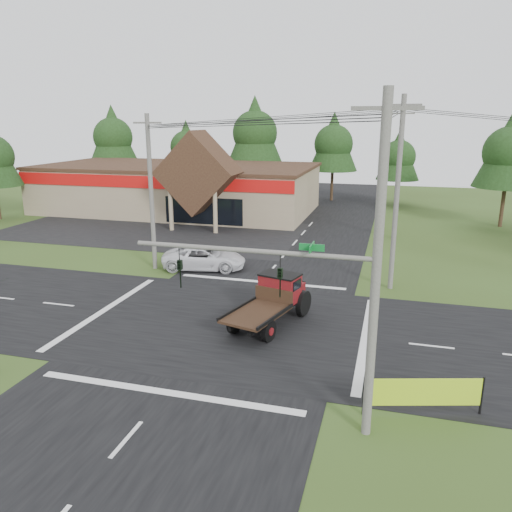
% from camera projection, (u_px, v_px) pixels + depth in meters
% --- Properties ---
extents(ground, '(120.00, 120.00, 0.00)m').
position_uv_depth(ground, '(226.00, 323.00, 25.56)').
color(ground, '#314318').
rests_on(ground, ground).
extents(road_ns, '(12.00, 120.00, 0.02)m').
position_uv_depth(road_ns, '(226.00, 323.00, 25.56)').
color(road_ns, black).
rests_on(road_ns, ground).
extents(road_ew, '(120.00, 12.00, 0.02)m').
position_uv_depth(road_ew, '(226.00, 323.00, 25.56)').
color(road_ew, black).
rests_on(road_ew, ground).
extents(parking_apron, '(28.00, 14.00, 0.02)m').
position_uv_depth(parking_apron, '(151.00, 231.00, 46.84)').
color(parking_apron, black).
rests_on(parking_apron, ground).
extents(cvs_building, '(30.40, 18.20, 9.19)m').
position_uv_depth(cvs_building, '(179.00, 187.00, 56.37)').
color(cvs_building, gray).
rests_on(cvs_building, ground).
extents(traffic_signal_mast, '(8.12, 0.24, 7.00)m').
position_uv_depth(traffic_signal_mast, '(320.00, 303.00, 15.91)').
color(traffic_signal_mast, '#595651').
rests_on(traffic_signal_mast, ground).
extents(utility_pole_nr, '(2.00, 0.30, 11.00)m').
position_uv_depth(utility_pole_nr, '(376.00, 271.00, 15.16)').
color(utility_pole_nr, '#595651').
rests_on(utility_pole_nr, ground).
extents(utility_pole_nw, '(2.00, 0.30, 10.50)m').
position_uv_depth(utility_pole_nw, '(151.00, 192.00, 33.64)').
color(utility_pole_nw, '#595651').
rests_on(utility_pole_nw, ground).
extents(utility_pole_ne, '(2.00, 0.30, 11.50)m').
position_uv_depth(utility_pole_ne, '(397.00, 194.00, 29.36)').
color(utility_pole_ne, '#595651').
rests_on(utility_pole_ne, ground).
extents(utility_pole_n, '(2.00, 0.30, 11.20)m').
position_uv_depth(utility_pole_n, '(398.00, 173.00, 42.41)').
color(utility_pole_n, '#595651').
rests_on(utility_pole_n, ground).
extents(tree_row_a, '(6.72, 6.72, 12.12)m').
position_uv_depth(tree_row_a, '(113.00, 135.00, 68.38)').
color(tree_row_a, '#332316').
rests_on(tree_row_a, ground).
extents(tree_row_b, '(5.60, 5.60, 10.10)m').
position_uv_depth(tree_row_b, '(186.00, 145.00, 68.00)').
color(tree_row_b, '#332316').
rests_on(tree_row_b, ground).
extents(tree_row_c, '(7.28, 7.28, 13.13)m').
position_uv_depth(tree_row_c, '(255.00, 131.00, 63.94)').
color(tree_row_c, '#332316').
rests_on(tree_row_c, ground).
extents(tree_row_d, '(6.16, 6.16, 11.11)m').
position_uv_depth(tree_row_d, '(334.00, 142.00, 62.63)').
color(tree_row_d, '#332316').
rests_on(tree_row_d, ground).
extents(tree_row_e, '(5.04, 5.04, 9.09)m').
position_uv_depth(tree_row_e, '(399.00, 155.00, 59.05)').
color(tree_row_e, '#332316').
rests_on(tree_row_e, ground).
extents(tree_side_ne, '(6.16, 6.16, 11.11)m').
position_uv_depth(tree_side_ne, '(510.00, 150.00, 46.81)').
color(tree_side_ne, '#332316').
rests_on(tree_side_ne, ground).
extents(antique_flatbed_truck, '(3.70, 6.25, 2.46)m').
position_uv_depth(antique_flatbed_truck, '(269.00, 302.00, 25.05)').
color(antique_flatbed_truck, '#560C12').
rests_on(antique_flatbed_truck, ground).
extents(roadside_banner, '(4.12, 1.28, 1.45)m').
position_uv_depth(roadside_banner, '(423.00, 396.00, 17.48)').
color(roadside_banner, '#A1CA1A').
rests_on(roadside_banner, ground).
extents(white_pickup, '(6.13, 3.76, 1.59)m').
position_uv_depth(white_pickup, '(204.00, 258.00, 34.74)').
color(white_pickup, silver).
rests_on(white_pickup, ground).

